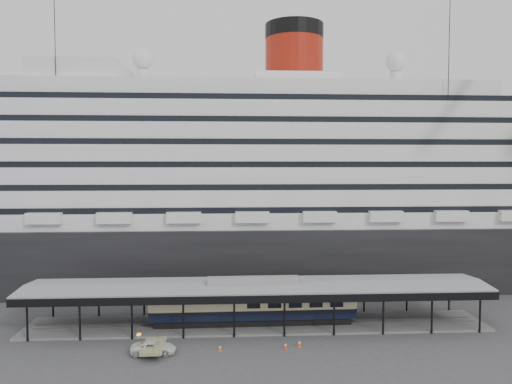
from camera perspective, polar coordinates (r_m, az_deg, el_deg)
ground at (r=58.74m, az=0.44°, el=-16.51°), size 200.00×200.00×0.00m
cruise_ship at (r=87.25m, az=-0.87°, el=2.27°), size 130.00×30.00×43.90m
platform_canopy at (r=62.76m, az=0.14°, el=-12.94°), size 56.00×9.18×5.30m
port_truck at (r=55.55m, az=-11.63°, el=-17.05°), size 4.66×2.18×1.29m
pullman_carriage at (r=62.57m, az=-0.34°, el=-12.42°), size 25.11×3.61×24.61m
traffic_cone_left at (r=55.48m, az=-4.12°, el=-17.34°), size 0.46×0.46×0.71m
traffic_cone_mid at (r=55.99m, az=3.39°, el=-17.13°), size 0.47×0.47×0.75m
traffic_cone_right at (r=56.67m, az=4.99°, el=-16.85°), size 0.48×0.48×0.80m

